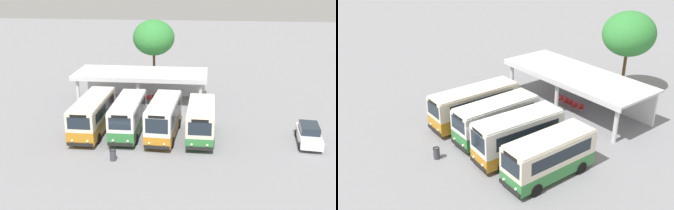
{
  "view_description": "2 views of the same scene",
  "coord_description": "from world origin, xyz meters",
  "views": [
    {
      "loc": [
        6.66,
        -28.98,
        13.7
      ],
      "look_at": [
        2.96,
        6.06,
        1.64
      ],
      "focal_mm": 41.45,
      "sensor_mm": 36.0,
      "label": 1
    },
    {
      "loc": [
        21.31,
        -12.78,
        15.23
      ],
      "look_at": [
        -1.32,
        4.38,
        1.98
      ],
      "focal_mm": 40.13,
      "sensor_mm": 36.0,
      "label": 2
    }
  ],
  "objects": [
    {
      "name": "ground_plane",
      "position": [
        0.0,
        0.0,
        0.0
      ],
      "size": [
        180.0,
        180.0,
        0.0
      ],
      "primitive_type": "plane",
      "color": "gray"
    },
    {
      "name": "city_bus_nearest_orange",
      "position": [
        -3.44,
        2.65,
        1.76
      ],
      "size": [
        2.42,
        7.95,
        3.18
      ],
      "color": "black",
      "rests_on": "ground"
    },
    {
      "name": "city_bus_second_in_row",
      "position": [
        -0.23,
        2.6,
        1.75
      ],
      "size": [
        2.4,
        7.18,
        3.15
      ],
      "color": "black",
      "rests_on": "ground"
    },
    {
      "name": "city_bus_middle_cream",
      "position": [
        2.99,
        2.23,
        1.83
      ],
      "size": [
        2.6,
        6.99,
        3.33
      ],
      "color": "black",
      "rests_on": "ground"
    },
    {
      "name": "city_bus_fourth_amber",
      "position": [
        6.21,
        2.28,
        1.71
      ],
      "size": [
        2.4,
        6.72,
        3.07
      ],
      "color": "black",
      "rests_on": "ground"
    },
    {
      "name": "parked_car_flank",
      "position": [
        15.3,
        2.14,
        0.83
      ],
      "size": [
        2.2,
        4.6,
        1.62
      ],
      "color": "black",
      "rests_on": "ground"
    },
    {
      "name": "terminal_canopy",
      "position": [
        -0.59,
        12.49,
        2.65
      ],
      "size": [
        14.4,
        5.62,
        3.4
      ],
      "color": "silver",
      "rests_on": "ground"
    },
    {
      "name": "waiting_chair_end_by_column",
      "position": [
        -2.33,
        11.37,
        0.52
      ],
      "size": [
        0.44,
        0.44,
        0.86
      ],
      "color": "slate",
      "rests_on": "ground"
    },
    {
      "name": "waiting_chair_second_from_end",
      "position": [
        -1.71,
        11.36,
        0.52
      ],
      "size": [
        0.44,
        0.44,
        0.86
      ],
      "color": "slate",
      "rests_on": "ground"
    },
    {
      "name": "waiting_chair_middle_seat",
      "position": [
        -1.09,
        11.39,
        0.52
      ],
      "size": [
        0.44,
        0.44,
        0.86
      ],
      "color": "slate",
      "rests_on": "ground"
    },
    {
      "name": "waiting_chair_fourth_seat",
      "position": [
        -0.47,
        11.35,
        0.52
      ],
      "size": [
        0.44,
        0.44,
        0.86
      ],
      "color": "slate",
      "rests_on": "ground"
    },
    {
      "name": "waiting_chair_fifth_seat",
      "position": [
        0.14,
        11.29,
        0.52
      ],
      "size": [
        0.44,
        0.44,
        0.86
      ],
      "color": "slate",
      "rests_on": "ground"
    },
    {
      "name": "waiting_chair_far_end_seat",
      "position": [
        0.76,
        11.42,
        0.52
      ],
      "size": [
        0.44,
        0.44,
        0.86
      ],
      "color": "slate",
      "rests_on": "ground"
    },
    {
      "name": "roadside_tree_behind_canopy",
      "position": [
        -0.13,
        18.49,
        6.09
      ],
      "size": [
        5.16,
        5.16,
        8.29
      ],
      "color": "brown",
      "rests_on": "ground"
    },
    {
      "name": "litter_bin_apron",
      "position": [
        -0.37,
        -2.72,
        0.46
      ],
      "size": [
        0.49,
        0.49,
        0.9
      ],
      "color": "#3F3F47",
      "rests_on": "ground"
    }
  ]
}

